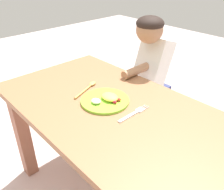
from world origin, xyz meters
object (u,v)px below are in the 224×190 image
(plate, at_px, (105,100))
(spoon, at_px, (88,87))
(fork, at_px, (134,114))
(person, at_px, (151,84))

(plate, height_order, spoon, plate)
(plate, bearing_deg, spoon, 170.50)
(fork, relative_size, person, 0.19)
(fork, bearing_deg, spoon, 89.50)
(person, bearing_deg, plate, 102.30)
(fork, height_order, spoon, spoon)
(fork, xyz_separation_m, spoon, (-0.35, 0.00, 0.00))
(spoon, bearing_deg, fork, -111.32)
(plate, relative_size, person, 0.24)
(plate, relative_size, fork, 1.27)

